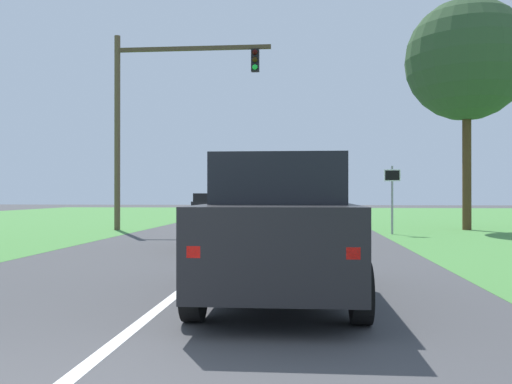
{
  "coord_description": "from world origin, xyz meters",
  "views": [
    {
      "loc": [
        1.88,
        -3.23,
        1.49
      ],
      "look_at": [
        0.31,
        14.53,
        1.56
      ],
      "focal_mm": 37.94,
      "sensor_mm": 36.0,
      "label": 1
    }
  ],
  "objects_px": {
    "pickup_truck_lead": "(247,212)",
    "traffic_light": "(155,104)",
    "keep_moving_sign": "(392,191)",
    "oak_tree_right": "(467,60)",
    "red_suv_near": "(281,225)"
  },
  "relations": [
    {
      "from": "keep_moving_sign",
      "to": "oak_tree_right",
      "type": "xyz_separation_m",
      "value": [
        3.5,
        2.78,
        5.43
      ]
    },
    {
      "from": "keep_moving_sign",
      "to": "red_suv_near",
      "type": "bearing_deg",
      "value": -106.02
    },
    {
      "from": "red_suv_near",
      "to": "oak_tree_right",
      "type": "bearing_deg",
      "value": 65.15
    },
    {
      "from": "traffic_light",
      "to": "keep_moving_sign",
      "type": "height_order",
      "value": "traffic_light"
    },
    {
      "from": "pickup_truck_lead",
      "to": "traffic_light",
      "type": "distance_m",
      "value": 9.06
    },
    {
      "from": "red_suv_near",
      "to": "traffic_light",
      "type": "relative_size",
      "value": 0.6
    },
    {
      "from": "red_suv_near",
      "to": "oak_tree_right",
      "type": "xyz_separation_m",
      "value": [
        7.09,
        15.32,
        6.01
      ]
    },
    {
      "from": "pickup_truck_lead",
      "to": "red_suv_near",
      "type": "bearing_deg",
      "value": -80.13
    },
    {
      "from": "oak_tree_right",
      "to": "traffic_light",
      "type": "bearing_deg",
      "value": -173.99
    },
    {
      "from": "red_suv_near",
      "to": "pickup_truck_lead",
      "type": "xyz_separation_m",
      "value": [
        -1.28,
        7.35,
        -0.08
      ]
    },
    {
      "from": "traffic_light",
      "to": "oak_tree_right",
      "type": "height_order",
      "value": "oak_tree_right"
    },
    {
      "from": "traffic_light",
      "to": "oak_tree_right",
      "type": "bearing_deg",
      "value": 6.01
    },
    {
      "from": "traffic_light",
      "to": "keep_moving_sign",
      "type": "xyz_separation_m",
      "value": [
        9.39,
        -1.42,
        -3.6
      ]
    },
    {
      "from": "pickup_truck_lead",
      "to": "oak_tree_right",
      "type": "bearing_deg",
      "value": 43.59
    },
    {
      "from": "pickup_truck_lead",
      "to": "keep_moving_sign",
      "type": "xyz_separation_m",
      "value": [
        4.88,
        5.19,
        0.65
      ]
    }
  ]
}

